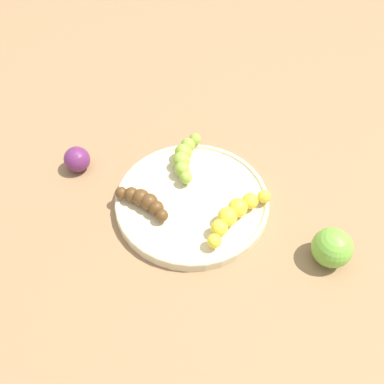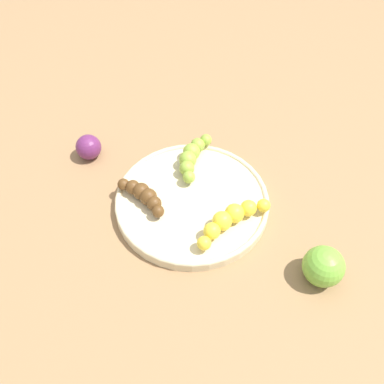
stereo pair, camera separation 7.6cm
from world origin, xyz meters
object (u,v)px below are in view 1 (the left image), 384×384
at_px(banana_green, 185,157).
at_px(banana_overripe, 144,201).
at_px(fruit_bowl, 192,201).
at_px(banana_yellow, 235,214).
at_px(apple_green, 332,248).
at_px(plum_purple, 77,159).

bearing_deg(banana_green, banana_overripe, 66.44).
xyz_separation_m(fruit_bowl, banana_yellow, (-0.00, 0.09, 0.02)).
bearing_deg(banana_overripe, banana_yellow, -66.72).
bearing_deg(banana_overripe, banana_green, 0.50).
height_order(banana_yellow, banana_overripe, banana_yellow).
distance_m(banana_overripe, apple_green, 0.33).
relative_size(fruit_bowl, banana_green, 2.40).
height_order(fruit_bowl, banana_green, banana_green).
relative_size(apple_green, plum_purple, 1.31).
relative_size(banana_yellow, banana_green, 1.31).
distance_m(banana_green, plum_purple, 0.22).
bearing_deg(banana_yellow, plum_purple, 19.51).
relative_size(banana_yellow, banana_overripe, 1.36).
xyz_separation_m(banana_yellow, banana_green, (-0.06, -0.16, -0.00)).
bearing_deg(banana_yellow, banana_overripe, 34.14).
distance_m(fruit_bowl, plum_purple, 0.25).
distance_m(banana_green, apple_green, 0.32).
bearing_deg(banana_overripe, plum_purple, 85.45).
height_order(banana_green, apple_green, apple_green).
distance_m(apple_green, plum_purple, 0.51).
bearing_deg(banana_yellow, apple_green, -158.73).
bearing_deg(fruit_bowl, banana_green, -134.94).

